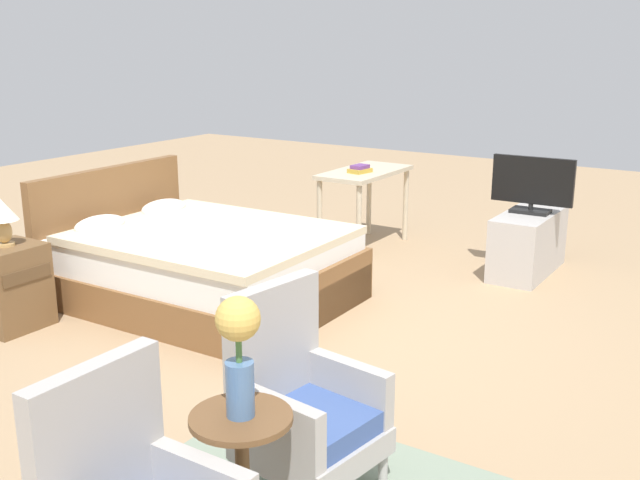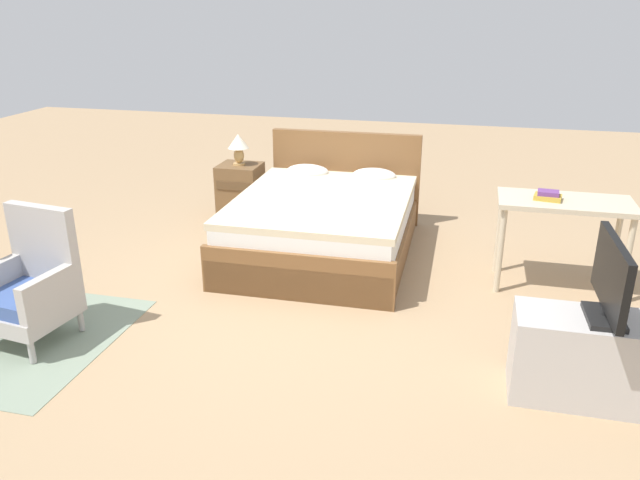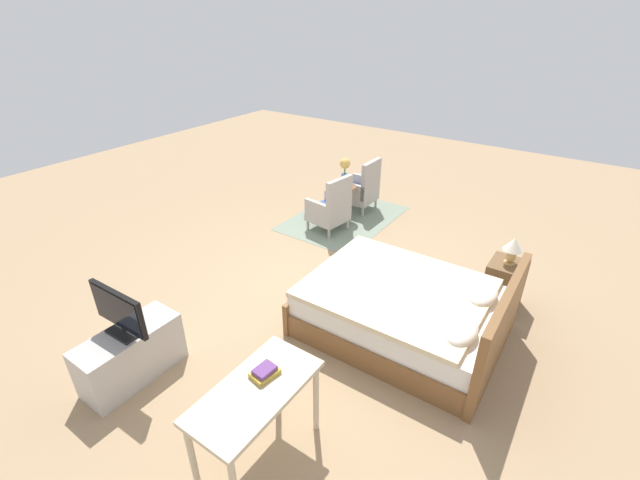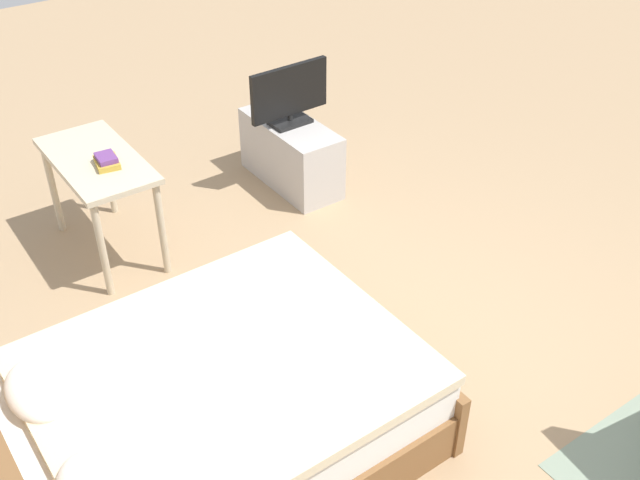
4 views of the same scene
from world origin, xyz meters
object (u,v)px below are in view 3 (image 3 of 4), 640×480
object	(u,v)px
tv_stand	(131,355)
book_stack	(265,372)
armchair_by_window_right	(331,209)
vanity_desk	(256,400)
flower_vase	(345,169)
bed	(406,311)
nightstand	(504,285)
table_lamp	(513,247)
armchair_by_window_left	(362,189)
side_table	(344,198)
tv_flatscreen	(119,312)

from	to	relation	value
tv_stand	book_stack	bearing A→B (deg)	97.04
armchair_by_window_right	book_stack	bearing A→B (deg)	26.08
vanity_desk	book_stack	size ratio (longest dim) A/B	4.57
tv_stand	vanity_desk	world-z (taller)	vanity_desk
armchair_by_window_right	flower_vase	distance (m)	0.71
bed	nightstand	bearing A→B (deg)	146.43
bed	table_lamp	distance (m)	1.44
armchair_by_window_left	armchair_by_window_right	xyz separation A→B (m)	(0.99, -0.00, 0.00)
flower_vase	book_stack	xyz separation A→B (m)	(4.00, 1.77, -0.09)
bed	armchair_by_window_left	size ratio (longest dim) A/B	2.27
table_lamp	tv_stand	world-z (taller)	table_lamp
bed	vanity_desk	xyz separation A→B (m)	(2.03, -0.30, 0.35)
side_table	tv_stand	world-z (taller)	side_table
bed	armchair_by_window_left	world-z (taller)	bed
side_table	book_stack	xyz separation A→B (m)	(4.00, 1.77, 0.42)
tv_flatscreen	armchair_by_window_left	bearing A→B (deg)	-178.21
nightstand	tv_stand	bearing A→B (deg)	-39.52
bed	table_lamp	bearing A→B (deg)	146.41
flower_vase	nightstand	bearing A→B (deg)	70.87
tv_flatscreen	nightstand	bearing A→B (deg)	140.50
armchair_by_window_right	book_stack	world-z (taller)	armchair_by_window_right
flower_vase	table_lamp	size ratio (longest dim) A/B	1.45
tv_stand	book_stack	xyz separation A→B (m)	(-0.19, 1.57, 0.52)
armchair_by_window_right	book_stack	size ratio (longest dim) A/B	4.04
bed	tv_flatscreen	xyz separation A→B (m)	(2.08, -1.90, 0.48)
table_lamp	tv_flatscreen	world-z (taller)	tv_flatscreen
side_table	vanity_desk	world-z (taller)	vanity_desk
bed	tv_flatscreen	size ratio (longest dim) A/B	3.03
armchair_by_window_right	side_table	world-z (taller)	armchair_by_window_right
armchair_by_window_right	table_lamp	bearing A→B (deg)	80.05
table_lamp	book_stack	distance (m)	3.20
vanity_desk	book_stack	distance (m)	0.21
armchair_by_window_left	bed	bearing A→B (deg)	38.13
flower_vase	table_lamp	bearing A→B (deg)	70.88
table_lamp	book_stack	xyz separation A→B (m)	(3.01, -1.08, -0.02)
armchair_by_window_left	vanity_desk	bearing A→B (deg)	20.58
bed	book_stack	size ratio (longest dim) A/B	9.17
armchair_by_window_right	nightstand	xyz separation A→B (m)	(0.49, 2.79, -0.08)
vanity_desk	bed	bearing A→B (deg)	171.50
nightstand	table_lamp	xyz separation A→B (m)	(-0.00, 0.00, 0.51)
side_table	tv_stand	bearing A→B (deg)	2.84
bed	nightstand	world-z (taller)	bed
flower_vase	vanity_desk	xyz separation A→B (m)	(4.14, 1.80, -0.24)
nightstand	table_lamp	size ratio (longest dim) A/B	1.80
table_lamp	tv_stand	bearing A→B (deg)	-39.53
flower_vase	book_stack	world-z (taller)	flower_vase
side_table	book_stack	world-z (taller)	book_stack
side_table	tv_stand	size ratio (longest dim) A/B	0.61
book_stack	flower_vase	bearing A→B (deg)	-156.08
side_table	tv_flatscreen	xyz separation A→B (m)	(4.19, 0.21, 0.41)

